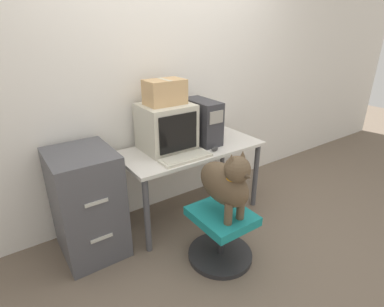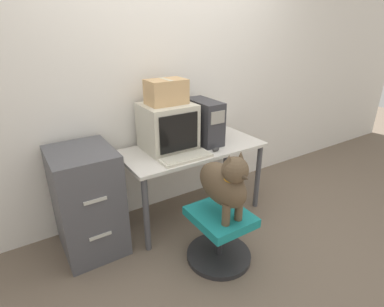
{
  "view_description": "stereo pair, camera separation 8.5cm",
  "coord_description": "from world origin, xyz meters",
  "px_view_note": "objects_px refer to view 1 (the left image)",
  "views": [
    {
      "loc": [
        -1.46,
        -1.79,
        1.73
      ],
      "look_at": [
        -0.19,
        0.03,
        0.78
      ],
      "focal_mm": 28.0,
      "sensor_mm": 36.0,
      "label": 1
    },
    {
      "loc": [
        -1.39,
        -1.84,
        1.73
      ],
      "look_at": [
        -0.19,
        0.03,
        0.78
      ],
      "focal_mm": 28.0,
      "sensor_mm": 36.0,
      "label": 2
    }
  ],
  "objects_px": {
    "crt_monitor": "(166,127)",
    "cardboard_box": "(165,92)",
    "pc_tower": "(202,121)",
    "office_chair": "(221,234)",
    "keyboard": "(186,158)",
    "filing_cabinet": "(87,204)",
    "dog": "(226,182)"
  },
  "relations": [
    {
      "from": "office_chair",
      "to": "dog",
      "type": "relative_size",
      "value": 0.96
    },
    {
      "from": "pc_tower",
      "to": "office_chair",
      "type": "relative_size",
      "value": 0.81
    },
    {
      "from": "pc_tower",
      "to": "office_chair",
      "type": "xyz_separation_m",
      "value": [
        -0.33,
        -0.71,
        -0.69
      ]
    },
    {
      "from": "office_chair",
      "to": "cardboard_box",
      "type": "xyz_separation_m",
      "value": [
        -0.03,
        0.76,
        1.0
      ]
    },
    {
      "from": "crt_monitor",
      "to": "pc_tower",
      "type": "bearing_deg",
      "value": -6.31
    },
    {
      "from": "crt_monitor",
      "to": "cardboard_box",
      "type": "bearing_deg",
      "value": 90.0
    },
    {
      "from": "crt_monitor",
      "to": "cardboard_box",
      "type": "distance_m",
      "value": 0.31
    },
    {
      "from": "pc_tower",
      "to": "filing_cabinet",
      "type": "distance_m",
      "value": 1.24
    },
    {
      "from": "keyboard",
      "to": "filing_cabinet",
      "type": "bearing_deg",
      "value": 163.2
    },
    {
      "from": "pc_tower",
      "to": "dog",
      "type": "height_order",
      "value": "pc_tower"
    },
    {
      "from": "crt_monitor",
      "to": "pc_tower",
      "type": "distance_m",
      "value": 0.37
    },
    {
      "from": "pc_tower",
      "to": "cardboard_box",
      "type": "relative_size",
      "value": 1.27
    },
    {
      "from": "pc_tower",
      "to": "cardboard_box",
      "type": "height_order",
      "value": "cardboard_box"
    },
    {
      "from": "crt_monitor",
      "to": "keyboard",
      "type": "relative_size",
      "value": 0.98
    },
    {
      "from": "crt_monitor",
      "to": "cardboard_box",
      "type": "xyz_separation_m",
      "value": [
        0.0,
        0.0,
        0.31
      ]
    },
    {
      "from": "pc_tower",
      "to": "filing_cabinet",
      "type": "bearing_deg",
      "value": -178.82
    },
    {
      "from": "pc_tower",
      "to": "cardboard_box",
      "type": "xyz_separation_m",
      "value": [
        -0.36,
        0.04,
        0.31
      ]
    },
    {
      "from": "office_chair",
      "to": "cardboard_box",
      "type": "relative_size",
      "value": 1.56
    },
    {
      "from": "keyboard",
      "to": "filing_cabinet",
      "type": "xyz_separation_m",
      "value": [
        -0.78,
        0.24,
        -0.28
      ]
    },
    {
      "from": "pc_tower",
      "to": "office_chair",
      "type": "height_order",
      "value": "pc_tower"
    },
    {
      "from": "dog",
      "to": "filing_cabinet",
      "type": "relative_size",
      "value": 0.61
    },
    {
      "from": "keyboard",
      "to": "filing_cabinet",
      "type": "relative_size",
      "value": 0.51
    },
    {
      "from": "dog",
      "to": "filing_cabinet",
      "type": "xyz_separation_m",
      "value": [
        -0.81,
        0.72,
        -0.26
      ]
    },
    {
      "from": "crt_monitor",
      "to": "dog",
      "type": "distance_m",
      "value": 0.81
    },
    {
      "from": "pc_tower",
      "to": "dog",
      "type": "xyz_separation_m",
      "value": [
        -0.33,
        -0.74,
        -0.21
      ]
    },
    {
      "from": "crt_monitor",
      "to": "keyboard",
      "type": "height_order",
      "value": "crt_monitor"
    },
    {
      "from": "pc_tower",
      "to": "dog",
      "type": "relative_size",
      "value": 0.78
    },
    {
      "from": "crt_monitor",
      "to": "office_chair",
      "type": "relative_size",
      "value": 0.85
    },
    {
      "from": "keyboard",
      "to": "office_chair",
      "type": "bearing_deg",
      "value": -86.87
    },
    {
      "from": "office_chair",
      "to": "cardboard_box",
      "type": "bearing_deg",
      "value": 92.32
    },
    {
      "from": "office_chair",
      "to": "keyboard",
      "type": "bearing_deg",
      "value": 93.13
    },
    {
      "from": "filing_cabinet",
      "to": "pc_tower",
      "type": "bearing_deg",
      "value": 1.18
    }
  ]
}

